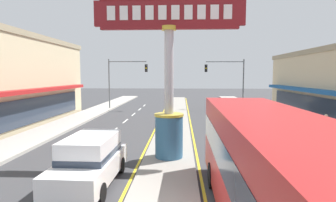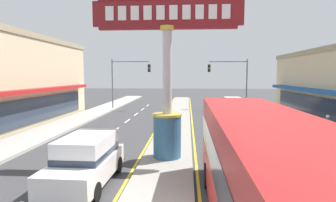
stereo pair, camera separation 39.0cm
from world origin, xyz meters
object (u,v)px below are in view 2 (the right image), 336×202
Objects in this scene: traffic_light_left_side at (126,75)px; sedan_near_right_lane at (232,105)px; pedestrian_near_kerb at (327,127)px; bus_far_right_lane at (265,173)px; suv_near_left_lane at (87,159)px; traffic_light_right_side at (232,75)px; district_sign at (167,85)px.

sedan_near_right_lane is (12.72, -1.02, -3.46)m from traffic_light_left_side.
traffic_light_left_side reaches higher than pedestrian_near_kerb.
bus_far_right_lane is 2.42× the size of suv_near_left_lane.
pedestrian_near_kerb is at bearing -80.21° from traffic_light_right_side.
district_sign reaches higher than traffic_light_left_side.
pedestrian_near_kerb is (15.98, -16.42, -3.11)m from traffic_light_left_side.
district_sign reaches higher than suv_near_left_lane.
sedan_near_right_lane is 15.75m from pedestrian_near_kerb.
traffic_light_right_side is at bearing 82.64° from bus_far_right_lane.
suv_near_left_lane is 14.19m from pedestrian_near_kerb.
bus_far_right_lane reaches higher than sedan_near_right_lane.
traffic_light_right_side is 17.83m from pedestrian_near_kerb.
bus_far_right_lane is at bearing -67.05° from district_sign.
traffic_light_left_side is at bearing -176.13° from traffic_light_right_side.
traffic_light_right_side is 0.55× the size of bus_far_right_lane.
sedan_near_right_lane is at bearing 71.85° from district_sign.
traffic_light_right_side is (13.00, 0.88, 0.00)m from traffic_light_left_side.
traffic_light_left_side reaches higher than bus_far_right_lane.
traffic_light_right_side is 28.08m from bus_far_right_lane.
bus_far_right_lane is at bearing -31.33° from suv_near_left_lane.
bus_far_right_lane is 12.36m from pedestrian_near_kerb.
traffic_light_left_side reaches higher than sedan_near_right_lane.
district_sign is 1.27× the size of traffic_light_left_side.
district_sign is at bearing -159.43° from pedestrian_near_kerb.
suv_near_left_lane reaches higher than sedan_near_right_lane.
district_sign reaches higher than bus_far_right_lane.
district_sign is 4.64× the size of pedestrian_near_kerb.
pedestrian_near_kerb is at bearing -78.02° from sedan_near_right_lane.
traffic_light_right_side is 1.34× the size of suv_near_left_lane.
district_sign is 5.24m from suv_near_left_lane.
sedan_near_right_lane is at bearing 101.98° from pedestrian_near_kerb.
district_sign reaches higher than traffic_light_right_side.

